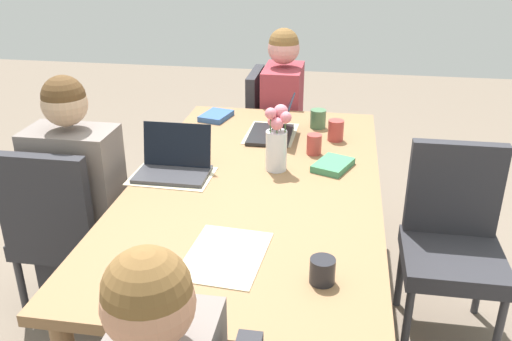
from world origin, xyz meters
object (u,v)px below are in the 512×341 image
laptop_near_left_far (174,165)px  flower_vase (277,139)px  coffee_mug_near_right (322,271)px  book_red_cover (333,165)px  coffee_mug_near_left (318,119)px  person_head_left_left_near (282,130)px  coffee_mug_centre_right (314,144)px  person_near_left_far (81,214)px  laptop_head_left_left_near (274,129)px  dining_table (256,195)px  chair_near_left_far (62,226)px  coffee_mug_centre_left (336,130)px  chair_head_left_left_near (272,130)px  chair_far_right_near (453,235)px  book_blue_cover (216,116)px

laptop_near_left_far → flower_vase: bearing=105.5°
coffee_mug_near_right → book_red_cover: bearing=179.8°
flower_vase → coffee_mug_near_left: size_ratio=3.00×
person_head_left_left_near → book_red_cover: person_head_left_left_near is taller
coffee_mug_centre_right → book_red_cover: size_ratio=0.50×
person_near_left_far → coffee_mug_centre_right: 1.17m
person_head_left_left_near → laptop_head_left_left_near: person_head_left_left_near is taller
dining_table → laptop_head_left_left_near: bearing=179.1°
flower_vase → laptop_near_left_far: bearing=-74.5°
dining_table → chair_near_left_far: chair_near_left_far is taller
coffee_mug_centre_left → person_head_left_left_near: bearing=-153.1°
chair_head_left_left_near → flower_vase: flower_vase is taller
coffee_mug_near_right → coffee_mug_centre_right: bearing=-174.9°
chair_far_right_near → chair_near_left_far: bearing=-83.4°
dining_table → flower_vase: bearing=152.1°
chair_head_left_left_near → book_red_cover: size_ratio=4.50×
chair_head_left_left_near → chair_near_left_far: size_ratio=1.00×
laptop_near_left_far → coffee_mug_near_left: 0.95m
flower_vase → coffee_mug_near_left: (-0.60, 0.15, -0.10)m
coffee_mug_near_right → book_red_cover: 0.90m
person_head_left_left_near → coffee_mug_near_left: bearing=26.1°
dining_table → chair_near_left_far: 0.92m
dining_table → chair_near_left_far: bearing=-83.0°
chair_head_left_left_near → person_near_left_far: bearing=-28.2°
dining_table → book_blue_cover: (-0.80, -0.37, 0.09)m
person_near_left_far → coffee_mug_centre_left: (-0.59, 1.17, 0.27)m
person_near_left_far → dining_table: bearing=92.4°
laptop_near_left_far → coffee_mug_near_left: (-0.73, 0.60, 0.01)m
chair_far_right_near → coffee_mug_near_right: (0.80, -0.56, 0.29)m
coffee_mug_near_left → coffee_mug_centre_right: 0.39m
laptop_head_left_left_near → book_red_cover: laptop_head_left_left_near is taller
coffee_mug_near_right → chair_near_left_far: bearing=-116.0°
chair_head_left_left_near → coffee_mug_near_left: (0.59, 0.33, 0.30)m
dining_table → coffee_mug_near_right: bearing=24.8°
chair_far_right_near → laptop_head_left_left_near: laptop_head_left_left_near is taller
flower_vase → laptop_near_left_far: (0.13, -0.45, -0.10)m
laptop_head_left_left_near → book_blue_cover: 0.45m
chair_far_right_near → flower_vase: (-0.04, -0.81, 0.39)m
laptop_head_left_left_near → chair_far_right_near: bearing=62.3°
laptop_head_left_left_near → book_blue_cover: (-0.25, -0.37, -0.03)m
chair_far_right_near → book_blue_cover: size_ratio=4.50×
flower_vase → chair_far_right_near: bearing=87.1°
person_head_left_left_near → coffee_mug_near_right: (1.97, 0.36, 0.26)m
laptop_head_left_left_near → coffee_mug_near_left: bearing=130.0°
chair_near_left_far → flower_vase: 1.08m
coffee_mug_centre_right → person_head_left_left_near: bearing=-164.0°
chair_near_left_far → coffee_mug_near_right: chair_near_left_far is taller
person_head_left_left_near → coffee_mug_near_left: 0.65m
chair_head_left_left_near → coffee_mug_centre_left: (0.77, 0.43, 0.30)m
flower_vase → laptop_head_left_left_near: (-0.42, -0.07, -0.10)m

